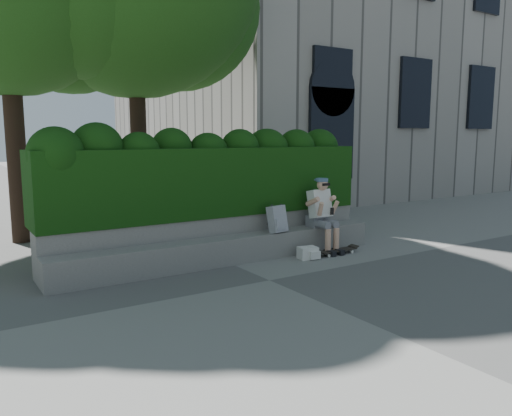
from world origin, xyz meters
TOP-DOWN VIEW (x-y plane):
  - ground at (0.00, 0.00)m, footprint 80.00×80.00m
  - bench_ledge at (0.00, 1.25)m, footprint 6.00×0.45m
  - planter_wall at (0.00, 1.73)m, footprint 6.00×0.50m
  - hedge at (0.00, 1.95)m, footprint 6.00×1.00m
  - building at (9.00, 11.00)m, footprint 12.00×12.00m
  - person at (1.91, 1.07)m, footprint 0.40×0.76m
  - skateboard at (2.00, 0.71)m, footprint 0.81×0.21m
  - backpack_plaid at (0.95, 1.15)m, footprint 0.35×0.23m
  - backpack_ground at (1.32, 0.74)m, footprint 0.36×0.28m

SIDE VIEW (x-z plane):
  - ground at x=0.00m, z-range 0.00..0.00m
  - skateboard at x=2.00m, z-range 0.03..0.11m
  - backpack_ground at x=1.32m, z-range 0.00..0.21m
  - bench_ledge at x=0.00m, z-range 0.00..0.45m
  - planter_wall at x=0.00m, z-range 0.00..0.75m
  - backpack_plaid at x=0.95m, z-range 0.45..0.93m
  - person at x=1.91m, z-range 0.06..1.44m
  - hedge at x=0.00m, z-range 0.75..1.95m
  - building at x=9.00m, z-range 0.00..15.00m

